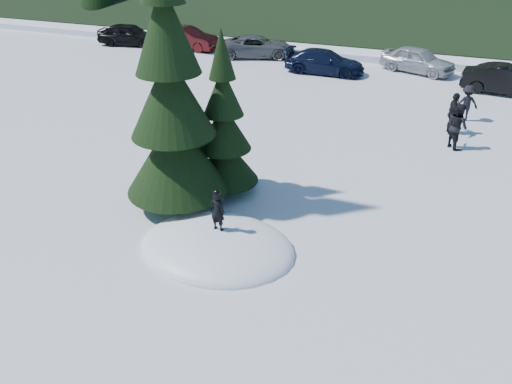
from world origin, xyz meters
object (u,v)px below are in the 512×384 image
at_px(car_2, 257,46).
at_px(car_3, 325,62).
at_px(adult_0, 457,126).
at_px(spruce_short, 224,132).
at_px(spruce_tall, 172,106).
at_px(adult_1, 453,113).
at_px(car_4, 418,60).
at_px(car_1, 187,38).
at_px(car_5, 507,80).
at_px(child_skier, 218,211).
at_px(car_0, 129,34).
at_px(adult_2, 467,103).

bearing_deg(car_2, car_3, -132.50).
bearing_deg(adult_0, spruce_short, 95.77).
bearing_deg(spruce_tall, adult_0, 45.18).
bearing_deg(adult_1, car_4, -2.25).
bearing_deg(car_1, spruce_short, -145.34).
relative_size(adult_0, car_3, 0.39).
relative_size(spruce_short, car_3, 1.14).
relative_size(adult_1, car_1, 0.39).
xyz_separation_m(spruce_short, car_2, (-5.82, 17.67, -1.41)).
height_order(spruce_short, car_3, spruce_short).
relative_size(adult_0, car_5, 0.41).
distance_m(spruce_tall, car_2, 19.85).
xyz_separation_m(spruce_short, car_3, (-0.65, 15.45, -1.42)).
bearing_deg(car_2, car_5, -119.18).
height_order(child_skier, car_3, child_skier).
height_order(adult_1, car_2, adult_1).
height_order(adult_0, car_0, adult_0).
xyz_separation_m(spruce_tall, car_4, (5.44, 19.08, -2.57)).
height_order(child_skier, car_4, child_skier).
distance_m(spruce_tall, car_0, 24.08).
xyz_separation_m(spruce_tall, car_0, (-14.68, 18.93, -2.55)).
bearing_deg(child_skier, adult_1, -109.47).
relative_size(child_skier, adult_0, 0.66).
xyz_separation_m(adult_2, car_1, (-18.53, 7.83, -0.05)).
distance_m(car_0, car_3, 15.17).
relative_size(car_1, car_2, 0.93).
height_order(child_skier, adult_2, child_skier).
xyz_separation_m(adult_1, car_4, (-2.37, 9.46, -0.15)).
bearing_deg(car_0, car_5, -105.01).
distance_m(spruce_tall, adult_2, 14.44).
height_order(car_1, car_4, car_1).
relative_size(adult_2, car_4, 0.37).
relative_size(adult_2, car_1, 0.35).
bearing_deg(spruce_short, adult_1, 50.34).
xyz_separation_m(spruce_short, adult_2, (7.31, 10.13, -1.30)).
relative_size(child_skier, car_5, 0.27).
height_order(spruce_tall, adult_1, spruce_tall).
bearing_deg(child_skier, car_4, -91.66).
relative_size(car_0, car_2, 0.92).
relative_size(adult_2, car_2, 0.33).
bearing_deg(spruce_short, car_3, 92.42).
xyz_separation_m(adult_1, car_0, (-22.48, 9.31, -0.12)).
bearing_deg(child_skier, car_0, -43.21).
bearing_deg(adult_2, spruce_tall, 36.34).
distance_m(car_3, car_4, 5.56).
bearing_deg(car_3, car_2, 66.94).
distance_m(child_skier, car_0, 26.51).
relative_size(spruce_short, car_0, 1.18).
xyz_separation_m(spruce_short, car_1, (-11.22, 17.96, -1.35)).
xyz_separation_m(spruce_short, adult_1, (6.81, 8.21, -1.21)).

